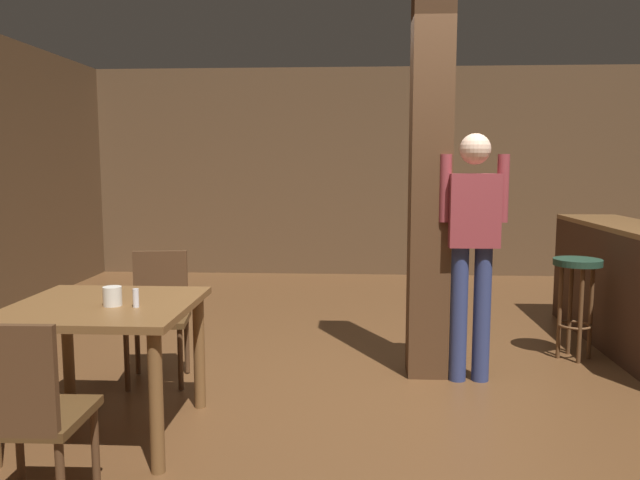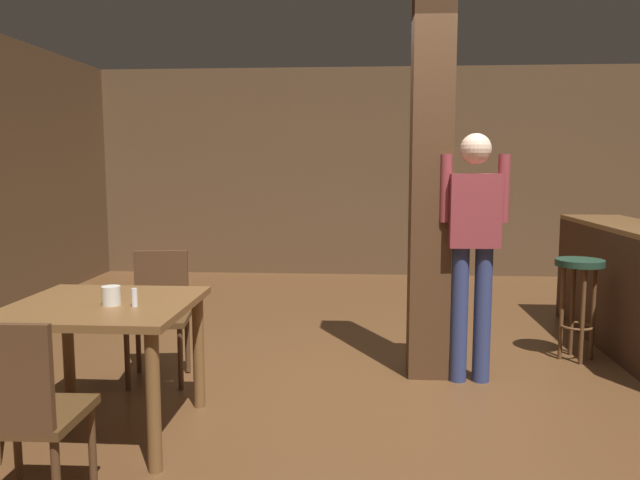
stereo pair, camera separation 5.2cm
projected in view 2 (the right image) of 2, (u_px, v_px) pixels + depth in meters
ground_plane at (414, 391)px, 4.18m from camera, size 10.80×10.80×0.00m
wall_back at (390, 172)px, 8.47m from camera, size 8.00×0.10×2.80m
pillar at (430, 180)px, 4.36m from camera, size 0.28×0.28×2.80m
dining_table at (103, 324)px, 3.46m from camera, size 0.98×0.98×0.75m
chair_south at (23, 409)px, 2.57m from camera, size 0.43×0.43×0.89m
chair_north at (159, 308)px, 4.37m from camera, size 0.48×0.48×0.89m
napkin_cup at (111, 296)px, 3.37m from camera, size 0.10×0.10×0.10m
salt_shaker at (134, 297)px, 3.33m from camera, size 0.03×0.03×0.10m
standing_person at (473, 239)px, 4.26m from camera, size 0.47×0.21×1.72m
bar_counter at (625, 287)px, 5.06m from camera, size 0.56×2.30×1.02m
bar_stool_near at (579, 284)px, 4.79m from camera, size 0.36×0.36×0.79m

